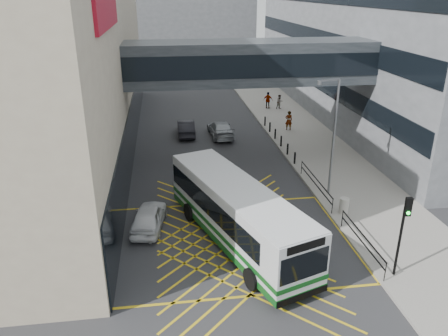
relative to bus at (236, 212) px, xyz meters
name	(u,v)px	position (x,y,z in m)	size (l,w,h in m)	color
ground	(234,241)	(-0.08, -0.07, -1.73)	(120.00, 120.00, 0.00)	#333335
building_right	(429,15)	(23.91, 23.93, 8.27)	(24.09, 44.00, 20.00)	slate
building_far	(167,10)	(-2.08, 59.93, 7.27)	(28.00, 16.00, 18.00)	slate
skybridge	(250,62)	(2.92, 11.93, 5.77)	(20.00, 4.10, 3.00)	#30353A
pavement	(308,142)	(8.92, 14.93, -1.65)	(6.00, 54.00, 0.16)	gray
box_junction	(234,241)	(-0.08, -0.07, -1.73)	(12.00, 9.00, 0.01)	gold
bus	(236,212)	(0.00, 0.00, 0.00)	(6.28, 11.73, 3.23)	silver
car_white	(149,217)	(-4.58, 2.03, -1.04)	(1.78, 4.36, 1.39)	white
car_dark	(186,128)	(-1.53, 18.51, -1.03)	(1.76, 4.49, 1.41)	black
car_silver	(221,129)	(1.54, 17.68, -0.99)	(2.02, 4.78, 1.49)	#95999D
traffic_light	(404,226)	(6.76, -4.26, 1.08)	(0.30, 0.48, 4.07)	black
street_lamp	(332,131)	(6.73, 4.64, 2.66)	(1.65, 0.75, 7.42)	slate
litter_bin	(344,206)	(6.79, 1.91, -1.10)	(0.55, 0.55, 0.95)	#ADA89E
kerb_railings	(334,204)	(6.07, 1.70, -0.85)	(0.05, 12.54, 1.00)	black
bollards	(278,137)	(6.17, 14.93, -1.12)	(0.14, 10.14, 0.90)	black
pedestrian_a	(289,121)	(8.04, 18.29, -0.66)	(0.72, 0.52, 1.81)	gray
pedestrian_b	(280,102)	(9.17, 25.87, -0.79)	(0.77, 0.44, 1.57)	gray
pedestrian_c	(268,100)	(7.97, 26.34, -0.67)	(1.07, 0.51, 1.80)	gray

